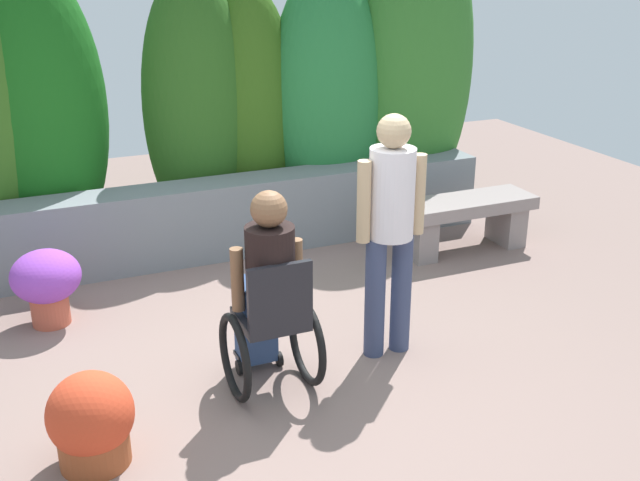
{
  "coord_description": "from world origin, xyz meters",
  "views": [
    {
      "loc": [
        -1.48,
        -4.14,
        2.67
      ],
      "look_at": [
        0.36,
        0.14,
        0.85
      ],
      "focal_mm": 43.09,
      "sensor_mm": 36.0,
      "label": 1
    }
  ],
  "objects_px": {
    "person_in_wheelchair": "(268,298)",
    "flower_pot_purple_near": "(91,422)",
    "person_standing_companion": "(391,221)",
    "flower_pot_terracotta_by_wall": "(47,282)",
    "stone_bench": "(464,217)"
  },
  "relations": [
    {
      "from": "person_in_wheelchair",
      "to": "flower_pot_purple_near",
      "type": "height_order",
      "value": "person_in_wheelchair"
    },
    {
      "from": "person_standing_companion",
      "to": "flower_pot_purple_near",
      "type": "xyz_separation_m",
      "value": [
        -2.04,
        -0.46,
        -0.7
      ]
    },
    {
      "from": "flower_pot_purple_near",
      "to": "flower_pot_terracotta_by_wall",
      "type": "relative_size",
      "value": 0.94
    },
    {
      "from": "person_in_wheelchair",
      "to": "flower_pot_terracotta_by_wall",
      "type": "relative_size",
      "value": 2.29
    },
    {
      "from": "person_in_wheelchair",
      "to": "flower_pot_terracotta_by_wall",
      "type": "bearing_deg",
      "value": 140.23
    },
    {
      "from": "person_standing_companion",
      "to": "flower_pot_terracotta_by_wall",
      "type": "height_order",
      "value": "person_standing_companion"
    },
    {
      "from": "person_standing_companion",
      "to": "flower_pot_purple_near",
      "type": "distance_m",
      "value": 2.21
    },
    {
      "from": "stone_bench",
      "to": "flower_pot_purple_near",
      "type": "distance_m",
      "value": 4.04
    },
    {
      "from": "stone_bench",
      "to": "flower_pot_terracotta_by_wall",
      "type": "xyz_separation_m",
      "value": [
        -3.64,
        -0.05,
        0.02
      ]
    },
    {
      "from": "stone_bench",
      "to": "flower_pot_terracotta_by_wall",
      "type": "bearing_deg",
      "value": -172.33
    },
    {
      "from": "stone_bench",
      "to": "person_standing_companion",
      "type": "bearing_deg",
      "value": -130.68
    },
    {
      "from": "person_in_wheelchair",
      "to": "flower_pot_terracotta_by_wall",
      "type": "xyz_separation_m",
      "value": [
        -1.21,
        1.46,
        -0.28
      ]
    },
    {
      "from": "person_in_wheelchair",
      "to": "flower_pot_purple_near",
      "type": "xyz_separation_m",
      "value": [
        -1.14,
        -0.36,
        -0.36
      ]
    },
    {
      "from": "flower_pot_purple_near",
      "to": "person_in_wheelchair",
      "type": "bearing_deg",
      "value": 17.27
    },
    {
      "from": "person_in_wheelchair",
      "to": "flower_pot_purple_near",
      "type": "relative_size",
      "value": 2.44
    }
  ]
}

